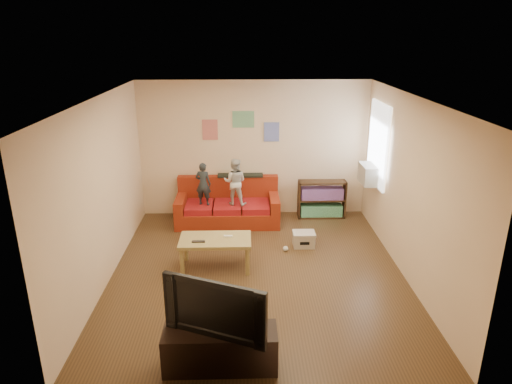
{
  "coord_description": "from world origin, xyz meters",
  "views": [
    {
      "loc": [
        -0.19,
        -6.3,
        3.55
      ],
      "look_at": [
        0.0,
        0.8,
        1.05
      ],
      "focal_mm": 32.0,
      "sensor_mm": 36.0,
      "label": 1
    }
  ],
  "objects_px": {
    "child_a": "(203,184)",
    "coffee_table": "(215,243)",
    "sofa": "(228,207)",
    "tv_stand": "(220,349)",
    "file_box": "(304,239)",
    "child_b": "(235,182)",
    "bookshelf": "(322,201)",
    "television": "(219,304)"
  },
  "relations": [
    {
      "from": "sofa",
      "to": "child_b",
      "type": "relative_size",
      "value": 2.21
    },
    {
      "from": "sofa",
      "to": "bookshelf",
      "type": "height_order",
      "value": "sofa"
    },
    {
      "from": "child_b",
      "to": "tv_stand",
      "type": "bearing_deg",
      "value": 99.26
    },
    {
      "from": "child_b",
      "to": "coffee_table",
      "type": "bearing_deg",
      "value": 91.29
    },
    {
      "from": "child_b",
      "to": "bookshelf",
      "type": "xyz_separation_m",
      "value": [
        1.73,
        0.34,
        -0.53
      ]
    },
    {
      "from": "child_a",
      "to": "coffee_table",
      "type": "distance_m",
      "value": 1.79
    },
    {
      "from": "child_b",
      "to": "bookshelf",
      "type": "height_order",
      "value": "child_b"
    },
    {
      "from": "coffee_table",
      "to": "bookshelf",
      "type": "distance_m",
      "value": 2.88
    },
    {
      "from": "sofa",
      "to": "bookshelf",
      "type": "relative_size",
      "value": 2.11
    },
    {
      "from": "sofa",
      "to": "file_box",
      "type": "relative_size",
      "value": 5.19
    },
    {
      "from": "sofa",
      "to": "coffee_table",
      "type": "bearing_deg",
      "value": -94.21
    },
    {
      "from": "bookshelf",
      "to": "file_box",
      "type": "distance_m",
      "value": 1.45
    },
    {
      "from": "sofa",
      "to": "child_a",
      "type": "distance_m",
      "value": 0.72
    },
    {
      "from": "sofa",
      "to": "child_b",
      "type": "bearing_deg",
      "value": -48.65
    },
    {
      "from": "file_box",
      "to": "television",
      "type": "relative_size",
      "value": 0.33
    },
    {
      "from": "child_a",
      "to": "tv_stand",
      "type": "height_order",
      "value": "child_a"
    },
    {
      "from": "coffee_table",
      "to": "tv_stand",
      "type": "distance_m",
      "value": 2.31
    },
    {
      "from": "sofa",
      "to": "child_b",
      "type": "distance_m",
      "value": 0.62
    },
    {
      "from": "tv_stand",
      "to": "television",
      "type": "distance_m",
      "value": 0.57
    },
    {
      "from": "sofa",
      "to": "tv_stand",
      "type": "relative_size",
      "value": 1.59
    },
    {
      "from": "child_a",
      "to": "coffee_table",
      "type": "xyz_separation_m",
      "value": [
        0.31,
        -1.72,
        -0.4
      ]
    },
    {
      "from": "child_a",
      "to": "file_box",
      "type": "xyz_separation_m",
      "value": [
        1.81,
        -1.0,
        -0.7
      ]
    },
    {
      "from": "child_b",
      "to": "tv_stand",
      "type": "relative_size",
      "value": 0.72
    },
    {
      "from": "child_b",
      "to": "coffee_table",
      "type": "height_order",
      "value": "child_b"
    },
    {
      "from": "child_b",
      "to": "file_box",
      "type": "xyz_separation_m",
      "value": [
        1.21,
        -1.0,
        -0.74
      ]
    },
    {
      "from": "sofa",
      "to": "bookshelf",
      "type": "distance_m",
      "value": 1.88
    },
    {
      "from": "bookshelf",
      "to": "file_box",
      "type": "height_order",
      "value": "bookshelf"
    },
    {
      "from": "file_box",
      "to": "tv_stand",
      "type": "xyz_separation_m",
      "value": [
        -1.31,
        -3.01,
        0.1
      ]
    },
    {
      "from": "tv_stand",
      "to": "television",
      "type": "relative_size",
      "value": 1.07
    },
    {
      "from": "television",
      "to": "file_box",
      "type": "bearing_deg",
      "value": 89.6
    },
    {
      "from": "child_b",
      "to": "file_box",
      "type": "distance_m",
      "value": 1.73
    },
    {
      "from": "file_box",
      "to": "tv_stand",
      "type": "distance_m",
      "value": 3.28
    },
    {
      "from": "coffee_table",
      "to": "file_box",
      "type": "xyz_separation_m",
      "value": [
        1.49,
        0.71,
        -0.3
      ]
    },
    {
      "from": "child_b",
      "to": "file_box",
      "type": "height_order",
      "value": "child_b"
    },
    {
      "from": "child_b",
      "to": "television",
      "type": "height_order",
      "value": "child_b"
    },
    {
      "from": "child_a",
      "to": "tv_stand",
      "type": "distance_m",
      "value": 4.08
    },
    {
      "from": "child_a",
      "to": "bookshelf",
      "type": "relative_size",
      "value": 0.88
    },
    {
      "from": "bookshelf",
      "to": "child_a",
      "type": "bearing_deg",
      "value": -171.68
    },
    {
      "from": "tv_stand",
      "to": "sofa",
      "type": "bearing_deg",
      "value": 90.41
    },
    {
      "from": "child_a",
      "to": "tv_stand",
      "type": "xyz_separation_m",
      "value": [
        0.49,
        -4.01,
        -0.6
      ]
    },
    {
      "from": "sofa",
      "to": "bookshelf",
      "type": "xyz_separation_m",
      "value": [
        1.88,
        0.17,
        0.04
      ]
    },
    {
      "from": "bookshelf",
      "to": "television",
      "type": "relative_size",
      "value": 0.81
    }
  ]
}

